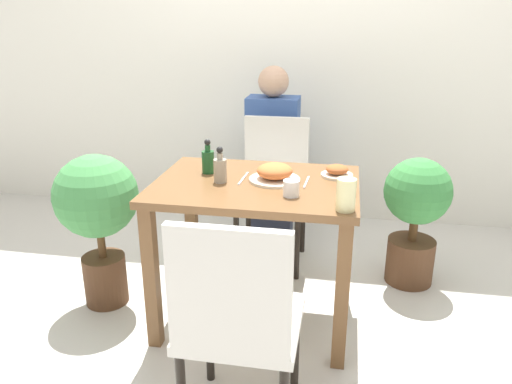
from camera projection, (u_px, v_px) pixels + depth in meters
name	position (u px, v px, depth m)	size (l,w,h in m)	color
ground_plane	(256.00, 316.00, 2.59)	(16.00, 16.00, 0.00)	beige
wall_back	(294.00, 41.00, 3.51)	(8.00, 0.05, 2.60)	white
dining_table	(256.00, 207.00, 2.38)	(0.95, 0.71, 0.74)	brown
chair_near	(237.00, 318.00, 1.71)	(0.42, 0.42, 0.89)	silver
chair_far	(274.00, 183.00, 3.06)	(0.42, 0.42, 0.89)	silver
food_plate	(275.00, 173.00, 2.34)	(0.24, 0.24, 0.08)	beige
side_plate	(337.00, 171.00, 2.41)	(0.15, 0.15, 0.06)	beige
drink_cup	(291.00, 188.00, 2.15)	(0.07, 0.07, 0.07)	white
juice_glass	(346.00, 195.00, 1.98)	(0.08, 0.08, 0.13)	beige
sauce_bottle	(208.00, 160.00, 2.45)	(0.06, 0.06, 0.17)	#194C23
condiment_bottle	(220.00, 169.00, 2.32)	(0.06, 0.06, 0.17)	gray
fork_utensil	(243.00, 178.00, 2.38)	(0.02, 0.19, 0.00)	silver
spoon_utensil	(306.00, 182.00, 2.33)	(0.02, 0.17, 0.00)	silver
potted_plant_left	(98.00, 209.00, 2.55)	(0.43, 0.43, 0.83)	#51331E
potted_plant_right	(416.00, 211.00, 2.79)	(0.37, 0.37, 0.74)	#51331E
person_figure	(273.00, 155.00, 3.37)	(0.34, 0.22, 1.17)	#2D3347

